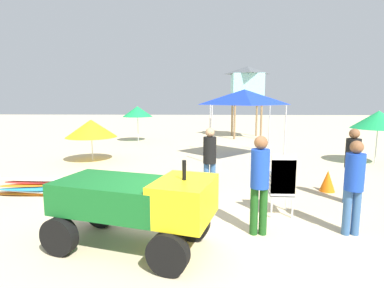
{
  "coord_description": "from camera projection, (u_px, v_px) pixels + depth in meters",
  "views": [
    {
      "loc": [
        0.31,
        -4.8,
        2.4
      ],
      "look_at": [
        0.02,
        3.48,
        1.16
      ],
      "focal_mm": 28.48,
      "sensor_mm": 36.0,
      "label": 1
    }
  ],
  "objects": [
    {
      "name": "surfboard_pile",
      "position": [
        44.0,
        186.0,
        7.53
      ],
      "size": [
        2.59,
        0.66,
        0.48
      ],
      "color": "orange",
      "rests_on": "ground"
    },
    {
      "name": "beach_umbrella_left",
      "position": [
        138.0,
        111.0,
        16.83
      ],
      "size": [
        1.67,
        1.67,
        1.97
      ],
      "color": "beige",
      "rests_on": "ground"
    },
    {
      "name": "lifeguard_far_right",
      "position": [
        354.0,
        182.0,
        5.27
      ],
      "size": [
        0.32,
        0.32,
        1.69
      ],
      "color": "#33598C",
      "rests_on": "ground"
    },
    {
      "name": "ground",
      "position": [
        184.0,
        243.0,
        5.11
      ],
      "size": [
        80.0,
        80.0,
        0.0
      ],
      "primitive_type": "plane",
      "color": "beige"
    },
    {
      "name": "lifeguard_near_left",
      "position": [
        260.0,
        178.0,
        5.28
      ],
      "size": [
        0.32,
        0.32,
        1.77
      ],
      "color": "#194C19",
      "rests_on": "ground"
    },
    {
      "name": "beach_umbrella_mid",
      "position": [
        91.0,
        128.0,
        11.57
      ],
      "size": [
        1.92,
        1.92,
        1.61
      ],
      "color": "beige",
      "rests_on": "ground"
    },
    {
      "name": "stacked_plastic_chairs",
      "position": [
        282.0,
        181.0,
        6.17
      ],
      "size": [
        0.48,
        0.48,
        1.29
      ],
      "color": "white",
      "rests_on": "ground"
    },
    {
      "name": "beach_umbrella_far",
      "position": [
        379.0,
        120.0,
        10.94
      ],
      "size": [
        1.85,
        1.85,
        1.97
      ],
      "color": "beige",
      "rests_on": "ground"
    },
    {
      "name": "lifeguard_near_right",
      "position": [
        352.0,
        161.0,
        6.9
      ],
      "size": [
        0.32,
        0.32,
        1.73
      ],
      "color": "#33598C",
      "rests_on": "ground"
    },
    {
      "name": "lifeguard_near_center",
      "position": [
        210.0,
        157.0,
        7.46
      ],
      "size": [
        0.32,
        0.32,
        1.69
      ],
      "color": "#33598C",
      "rests_on": "ground"
    },
    {
      "name": "lifeguard_tower",
      "position": [
        247.0,
        85.0,
        18.38
      ],
      "size": [
        1.98,
        1.98,
        4.31
      ],
      "color": "olive",
      "rests_on": "ground"
    },
    {
      "name": "traffic_cone_near",
      "position": [
        328.0,
        181.0,
        7.9
      ],
      "size": [
        0.39,
        0.39,
        0.55
      ],
      "primitive_type": "cone",
      "color": "orange",
      "rests_on": "ground"
    },
    {
      "name": "utility_cart",
      "position": [
        136.0,
        201.0,
        4.81
      ],
      "size": [
        2.78,
        1.88,
        1.5
      ],
      "color": "#146023",
      "rests_on": "ground"
    },
    {
      "name": "popup_canopy",
      "position": [
        244.0,
        97.0,
        12.09
      ],
      "size": [
        2.68,
        2.68,
        2.76
      ],
      "color": "#B2B2B7",
      "rests_on": "ground"
    }
  ]
}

